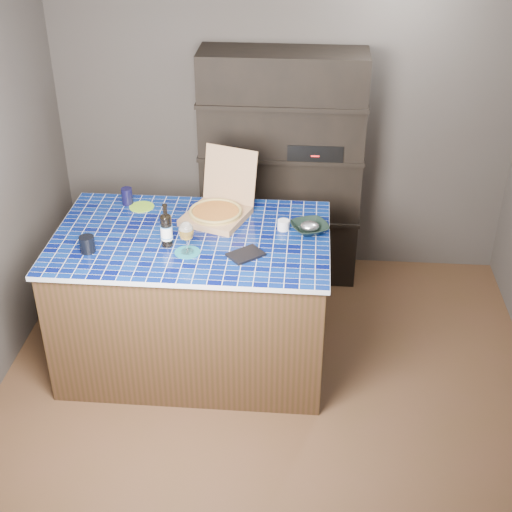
# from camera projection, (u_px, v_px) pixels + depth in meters

# --- Properties ---
(room) EXTENTS (3.50, 3.50, 3.50)m
(room) POSITION_uv_depth(u_px,v_px,m) (269.00, 225.00, 3.91)
(room) COLOR #513322
(room) RESTS_ON ground
(shelving_unit) EXTENTS (1.20, 0.41, 1.80)m
(shelving_unit) POSITION_uv_depth(u_px,v_px,m) (282.00, 170.00, 5.40)
(shelving_unit) COLOR black
(shelving_unit) RESTS_ON floor
(kitchen_island) EXTENTS (1.73, 1.10, 0.94)m
(kitchen_island) POSITION_uv_depth(u_px,v_px,m) (195.00, 298.00, 4.68)
(kitchen_island) COLOR #442A1A
(kitchen_island) RESTS_ON floor
(pizza_box) EXTENTS (0.50, 0.55, 0.40)m
(pizza_box) POSITION_uv_depth(u_px,v_px,m) (217.00, 210.00, 4.61)
(pizza_box) COLOR tan
(pizza_box) RESTS_ON kitchen_island
(mead_bottle) EXTENTS (0.08, 0.08, 0.28)m
(mead_bottle) POSITION_uv_depth(u_px,v_px,m) (166.00, 230.00, 4.28)
(mead_bottle) COLOR black
(mead_bottle) RESTS_ON kitchen_island
(teal_trivet) EXTENTS (0.15, 0.15, 0.01)m
(teal_trivet) POSITION_uv_depth(u_px,v_px,m) (187.00, 252.00, 4.26)
(teal_trivet) COLOR #176F7C
(teal_trivet) RESTS_ON kitchen_island
(wine_glass) EXTENTS (0.09, 0.09, 0.20)m
(wine_glass) POSITION_uv_depth(u_px,v_px,m) (186.00, 232.00, 4.18)
(wine_glass) COLOR white
(wine_glass) RESTS_ON teal_trivet
(tumbler) EXTENTS (0.09, 0.09, 0.10)m
(tumbler) POSITION_uv_depth(u_px,v_px,m) (87.00, 244.00, 4.24)
(tumbler) COLOR black
(tumbler) RESTS_ON kitchen_island
(dvd_case) EXTENTS (0.25, 0.24, 0.02)m
(dvd_case) POSITION_uv_depth(u_px,v_px,m) (246.00, 255.00, 4.22)
(dvd_case) COLOR black
(dvd_case) RESTS_ON kitchen_island
(bowl) EXTENTS (0.30, 0.30, 0.06)m
(bowl) POSITION_uv_depth(u_px,v_px,m) (310.00, 228.00, 4.47)
(bowl) COLOR black
(bowl) RESTS_ON kitchen_island
(foil_contents) EXTENTS (0.12, 0.10, 0.06)m
(foil_contents) POSITION_uv_depth(u_px,v_px,m) (310.00, 226.00, 4.46)
(foil_contents) COLOR silver
(foil_contents) RESTS_ON bowl
(white_jar) EXTENTS (0.07, 0.07, 0.06)m
(white_jar) POSITION_uv_depth(u_px,v_px,m) (283.00, 225.00, 4.49)
(white_jar) COLOR white
(white_jar) RESTS_ON kitchen_island
(navy_cup) EXTENTS (0.07, 0.07, 0.12)m
(navy_cup) POSITION_uv_depth(u_px,v_px,m) (127.00, 196.00, 4.78)
(navy_cup) COLOR black
(navy_cup) RESTS_ON kitchen_island
(green_trivet) EXTENTS (0.17, 0.17, 0.01)m
(green_trivet) POSITION_uv_depth(u_px,v_px,m) (142.00, 207.00, 4.77)
(green_trivet) COLOR #80C329
(green_trivet) RESTS_ON kitchen_island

